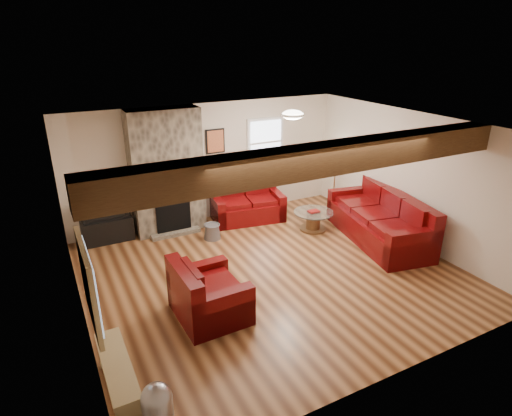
{
  "coord_description": "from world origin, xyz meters",
  "views": [
    {
      "loc": [
        -3.18,
        -5.53,
        3.77
      ],
      "look_at": [
        -0.09,
        0.4,
        1.06
      ],
      "focal_mm": 30.0,
      "sensor_mm": 36.0,
      "label": 1
    }
  ],
  "objects_px": {
    "coffee_table": "(313,221)",
    "television": "(104,207)",
    "loveseat": "(247,202)",
    "tv_cabinet": "(108,230)",
    "armchair_red": "(210,290)",
    "floor_lamp": "(337,150)",
    "sofa_three": "(378,217)"
  },
  "relations": [
    {
      "from": "armchair_red",
      "to": "floor_lamp",
      "type": "bearing_deg",
      "value": -59.18
    },
    {
      "from": "loveseat",
      "to": "television",
      "type": "xyz_separation_m",
      "value": [
        -2.9,
        0.3,
        0.33
      ]
    },
    {
      "from": "loveseat",
      "to": "armchair_red",
      "type": "xyz_separation_m",
      "value": [
        -2.02,
        -2.86,
        0.03
      ]
    },
    {
      "from": "loveseat",
      "to": "television",
      "type": "height_order",
      "value": "television"
    },
    {
      "from": "coffee_table",
      "to": "tv_cabinet",
      "type": "distance_m",
      "value": 4.12
    },
    {
      "from": "armchair_red",
      "to": "coffee_table",
      "type": "xyz_separation_m",
      "value": [
        2.99,
        1.75,
        -0.23
      ]
    },
    {
      "from": "armchair_red",
      "to": "floor_lamp",
      "type": "xyz_separation_m",
      "value": [
        4.17,
        2.63,
        0.93
      ]
    },
    {
      "from": "sofa_three",
      "to": "coffee_table",
      "type": "height_order",
      "value": "sofa_three"
    },
    {
      "from": "sofa_three",
      "to": "television",
      "type": "distance_m",
      "value": 5.3
    },
    {
      "from": "sofa_three",
      "to": "tv_cabinet",
      "type": "distance_m",
      "value": 5.3
    },
    {
      "from": "loveseat",
      "to": "television",
      "type": "relative_size",
      "value": 1.74
    },
    {
      "from": "sofa_three",
      "to": "television",
      "type": "relative_size",
      "value": 2.84
    },
    {
      "from": "floor_lamp",
      "to": "armchair_red",
      "type": "bearing_deg",
      "value": -147.74
    },
    {
      "from": "floor_lamp",
      "to": "sofa_three",
      "type": "bearing_deg",
      "value": -99.85
    },
    {
      "from": "tv_cabinet",
      "to": "armchair_red",
      "type": "bearing_deg",
      "value": -74.43
    },
    {
      "from": "sofa_three",
      "to": "floor_lamp",
      "type": "distance_m",
      "value": 2.07
    },
    {
      "from": "coffee_table",
      "to": "floor_lamp",
      "type": "distance_m",
      "value": 1.87
    },
    {
      "from": "loveseat",
      "to": "tv_cabinet",
      "type": "relative_size",
      "value": 1.58
    },
    {
      "from": "coffee_table",
      "to": "floor_lamp",
      "type": "bearing_deg",
      "value": 36.85
    },
    {
      "from": "armchair_red",
      "to": "tv_cabinet",
      "type": "relative_size",
      "value": 1.1
    },
    {
      "from": "sofa_three",
      "to": "television",
      "type": "bearing_deg",
      "value": -105.43
    },
    {
      "from": "loveseat",
      "to": "television",
      "type": "distance_m",
      "value": 2.94
    },
    {
      "from": "sofa_three",
      "to": "armchair_red",
      "type": "xyz_separation_m",
      "value": [
        -3.85,
        -0.79,
        -0.05
      ]
    },
    {
      "from": "armchair_red",
      "to": "floor_lamp",
      "type": "relative_size",
      "value": 0.66
    },
    {
      "from": "coffee_table",
      "to": "floor_lamp",
      "type": "height_order",
      "value": "floor_lamp"
    },
    {
      "from": "sofa_three",
      "to": "floor_lamp",
      "type": "relative_size",
      "value": 1.55
    },
    {
      "from": "coffee_table",
      "to": "television",
      "type": "height_order",
      "value": "television"
    },
    {
      "from": "armchair_red",
      "to": "floor_lamp",
      "type": "distance_m",
      "value": 5.02
    },
    {
      "from": "loveseat",
      "to": "tv_cabinet",
      "type": "xyz_separation_m",
      "value": [
        -2.9,
        0.3,
        -0.16
      ]
    },
    {
      "from": "loveseat",
      "to": "sofa_three",
      "type": "bearing_deg",
      "value": -39.14
    },
    {
      "from": "coffee_table",
      "to": "floor_lamp",
      "type": "xyz_separation_m",
      "value": [
        1.18,
        0.88,
        1.15
      ]
    },
    {
      "from": "sofa_three",
      "to": "armchair_red",
      "type": "height_order",
      "value": "sofa_three"
    }
  ]
}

